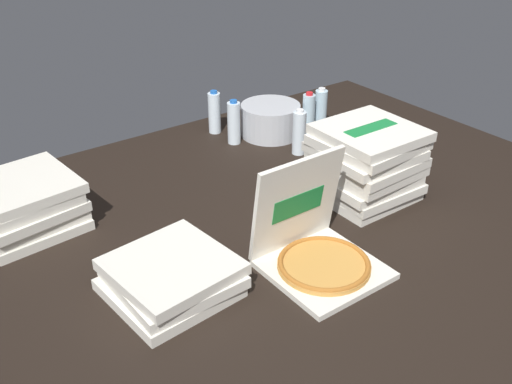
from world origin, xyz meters
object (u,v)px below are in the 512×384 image
Objects in this scene: pizza_stack_right_far at (365,163)px; water_bottle_2 at (308,114)px; open_pizza_box at (316,249)px; water_bottle_4 at (214,113)px; pizza_stack_left_mid at (171,277)px; water_bottle_1 at (321,110)px; ice_bucket at (270,120)px; pizza_stack_right_near at (24,205)px; water_bottle_0 at (234,123)px; water_bottle_3 at (299,133)px.

water_bottle_2 is at bearing 69.31° from pizza_stack_right_far.
open_pizza_box reaches higher than water_bottle_4.
pizza_stack_left_mid is 1.60m from water_bottle_1.
open_pizza_box is 1.27× the size of ice_bucket.
pizza_stack_right_near is at bearing 110.66° from pizza_stack_left_mid.
water_bottle_1 is at bearing 1.49° from pizza_stack_right_near.
ice_bucket is at bearing 38.25° from pizza_stack_left_mid.
ice_bucket is 0.32m from water_bottle_4.
water_bottle_0 is (1.17, 0.18, 0.01)m from pizza_stack_right_near.
pizza_stack_right_near is 0.79m from pizza_stack_left_mid.
water_bottle_2 is at bearing 38.43° from water_bottle_3.
water_bottle_4 is at bearing 137.05° from ice_bucket.
open_pizza_box is 0.55m from pizza_stack_left_mid.
ice_bucket is 1.34× the size of water_bottle_3.
pizza_stack_left_mid is at bearing -129.07° from water_bottle_4.
pizza_stack_right_near is at bearing -171.31° from water_bottle_0.
ice_bucket is (0.61, 1.08, 0.01)m from open_pizza_box.
pizza_stack_right_near is at bearing 174.67° from water_bottle_3.
pizza_stack_right_far is at bearing -95.87° from ice_bucket.
pizza_stack_left_mid is 1.25m from water_bottle_3.
water_bottle_0 is 0.43m from water_bottle_2.
water_bottle_4 is (-0.23, 0.21, 0.03)m from ice_bucket.
water_bottle_3 is at bearing -67.56° from water_bottle_4.
water_bottle_0 and water_bottle_1 have the same top height.
open_pizza_box reaches higher than pizza_stack_right_far.
pizza_stack_right_far reaches higher than water_bottle_1.
water_bottle_2 is 0.26m from water_bottle_3.
pizza_stack_right_far is 0.73m from water_bottle_2.
open_pizza_box reaches higher than ice_bucket.
water_bottle_2 is (1.57, 0.03, 0.01)m from pizza_stack_right_near.
water_bottle_1 is at bearing -15.20° from water_bottle_0.
open_pizza_box is 1.24m from ice_bucket.
pizza_stack_right_far reaches higher than pizza_stack_right_near.
ice_bucket is at bearing 159.02° from water_bottle_1.
water_bottle_1 is at bearing 62.70° from pizza_stack_right_far.
pizza_stack_right_near is 1.41m from ice_bucket.
water_bottle_0 is at bearing 99.73° from pizza_stack_right_far.
pizza_stack_right_near is 1.85× the size of water_bottle_2.
water_bottle_2 is at bearing -39.19° from water_bottle_4.
water_bottle_2 is at bearing -33.60° from ice_bucket.
pizza_stack_right_far reaches higher than water_bottle_2.
water_bottle_4 is (-0.15, 1.01, -0.05)m from pizza_stack_right_far.
pizza_stack_left_mid is at bearing -149.39° from water_bottle_2.
ice_bucket is 1.34× the size of water_bottle_4.
pizza_stack_right_far is 1.72× the size of water_bottle_3.
water_bottle_0 is 0.18m from water_bottle_4.
open_pizza_box is at bearing -20.44° from pizza_stack_left_mid.
pizza_stack_right_near is at bearing -178.51° from water_bottle_1.
water_bottle_3 is 1.00× the size of water_bottle_4.
water_bottle_3 is at bearing -95.56° from ice_bucket.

